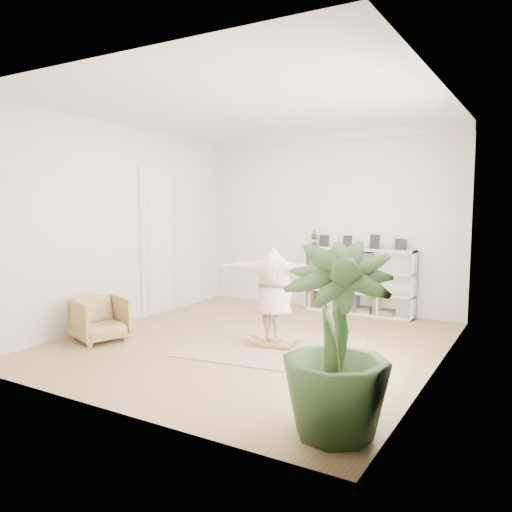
{
  "coord_description": "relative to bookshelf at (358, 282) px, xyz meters",
  "views": [
    {
      "loc": [
        3.94,
        -6.57,
        2.17
      ],
      "look_at": [
        -0.16,
        0.4,
        1.32
      ],
      "focal_mm": 35.0,
      "sensor_mm": 36.0,
      "label": 1
    }
  ],
  "objects": [
    {
      "name": "houseplant",
      "position": [
        1.56,
        -5.14,
        0.27
      ],
      "size": [
        1.3,
        1.3,
        1.81
      ],
      "primitive_type": "imported",
      "rotation": [
        0.0,
        0.0,
        0.35
      ],
      "color": "#36572B",
      "rests_on": "floor"
    },
    {
      "name": "bookshelf",
      "position": [
        0.0,
        0.0,
        0.0
      ],
      "size": [
        2.2,
        0.35,
        1.64
      ],
      "color": "silver",
      "rests_on": "floor"
    },
    {
      "name": "room_shell",
      "position": [
        -0.74,
        0.12,
        2.87
      ],
      "size": [
        6.0,
        6.0,
        6.0
      ],
      "color": "silver",
      "rests_on": "floor"
    },
    {
      "name": "person",
      "position": [
        -0.3,
        -2.92,
        0.22
      ],
      "size": [
        1.81,
        0.72,
        1.44
      ],
      "primitive_type": "imported",
      "rotation": [
        0.0,
        0.0,
        3.28
      ],
      "color": "beige",
      "rests_on": "rocker_board"
    },
    {
      "name": "doors",
      "position": [
        -3.45,
        -1.52,
        0.76
      ],
      "size": [
        0.09,
        1.78,
        2.92
      ],
      "color": "white",
      "rests_on": "floor"
    },
    {
      "name": "rocker_board",
      "position": [
        -0.3,
        -2.92,
        -0.56
      ],
      "size": [
        0.59,
        0.4,
        0.12
      ],
      "rotation": [
        0.0,
        0.0,
        0.14
      ],
      "color": "#945F3B",
      "rests_on": "rug"
    },
    {
      "name": "floor",
      "position": [
        -0.74,
        -2.82,
        -0.64
      ],
      "size": [
        6.0,
        6.0,
        0.0
      ],
      "primitive_type": "plane",
      "color": "#92734B",
      "rests_on": "ground"
    },
    {
      "name": "armchair",
      "position": [
        -2.86,
        -3.98,
        -0.29
      ],
      "size": [
        0.96,
        0.94,
        0.69
      ],
      "primitive_type": "imported",
      "rotation": [
        0.0,
        0.0,
        1.25
      ],
      "color": "tan",
      "rests_on": "floor"
    },
    {
      "name": "rug",
      "position": [
        -0.3,
        -2.92,
        -0.63
      ],
      "size": [
        2.75,
        2.33,
        0.02
      ],
      "primitive_type": "cube",
      "rotation": [
        0.0,
        0.0,
        0.14
      ],
      "color": "tan",
      "rests_on": "floor"
    }
  ]
}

